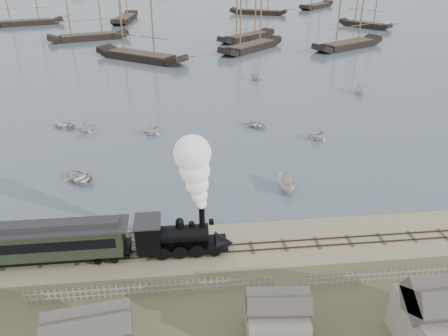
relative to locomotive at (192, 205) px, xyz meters
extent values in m
plane|color=tan|center=(3.20, 2.00, -4.81)|extent=(600.00, 600.00, 0.00)
cube|color=#475A66|center=(3.20, 172.00, -4.78)|extent=(600.00, 336.00, 0.06)
cube|color=#3E2B21|center=(3.20, -0.50, -4.71)|extent=(120.00, 0.08, 0.12)
cube|color=#3E2B21|center=(3.20, 0.50, -4.71)|extent=(120.00, 0.08, 0.12)
cube|color=#3F3228|center=(3.20, 0.00, -4.78)|extent=(120.00, 1.80, 0.06)
cube|color=black|center=(-0.85, 0.00, -4.03)|extent=(7.61, 2.24, 0.28)
cylinder|color=black|center=(-1.30, 0.00, -2.91)|extent=(4.70, 1.68, 1.68)
cube|color=black|center=(-3.76, 0.00, -2.69)|extent=(2.01, 2.46, 2.57)
cube|color=#2A2A2C|center=(-3.76, 0.00, -1.35)|extent=(2.24, 2.68, 0.13)
cylinder|color=black|center=(0.83, 0.00, -1.40)|extent=(0.49, 0.49, 1.79)
sphere|color=black|center=(-1.08, 0.00, -1.60)|extent=(0.72, 0.72, 0.72)
cone|color=black|center=(2.73, 0.00, -4.14)|extent=(1.57, 2.24, 2.24)
cube|color=black|center=(1.61, 0.00, -1.79)|extent=(0.39, 0.39, 0.39)
cube|color=black|center=(-12.25, 0.00, -4.11)|extent=(13.77, 2.26, 0.34)
cube|color=black|center=(-12.25, 0.00, -2.73)|extent=(12.78, 2.46, 2.46)
cube|color=black|center=(-12.25, -1.25, -2.48)|extent=(11.80, 0.06, 0.88)
cube|color=black|center=(-12.25, 1.25, -2.48)|extent=(11.80, 0.06, 0.88)
cube|color=#2A2A2C|center=(-12.25, 0.00, -1.45)|extent=(13.77, 2.65, 0.18)
cube|color=#2A2A2C|center=(-12.25, 0.00, -1.16)|extent=(12.29, 1.18, 0.44)
imported|color=silver|center=(-4.25, 2.14, -4.41)|extent=(2.98, 4.01, 0.80)
imported|color=silver|center=(-12.12, 14.03, -4.31)|extent=(5.15, 5.08, 0.87)
imported|color=silver|center=(-14.13, 29.52, -3.94)|extent=(3.73, 3.92, 1.61)
imported|color=silver|center=(10.58, 9.77, -4.02)|extent=(3.78, 1.44, 1.46)
imported|color=silver|center=(10.60, 28.55, -4.37)|extent=(4.36, 4.41, 0.75)
imported|color=silver|center=(18.31, 23.25, -3.91)|extent=(4.19, 4.20, 1.68)
imported|color=silver|center=(32.16, 43.34, -3.96)|extent=(4.19, 1.90, 1.57)
imported|color=silver|center=(-17.85, 31.68, -4.38)|extent=(3.84, 4.27, 0.73)
imported|color=silver|center=(14.79, 54.09, -3.87)|extent=(4.21, 3.98, 1.75)
imported|color=silver|center=(-4.67, 27.50, -3.96)|extent=(3.91, 3.93, 1.57)
camera|label=1|loc=(-0.63, -30.99, 19.10)|focal=35.00mm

